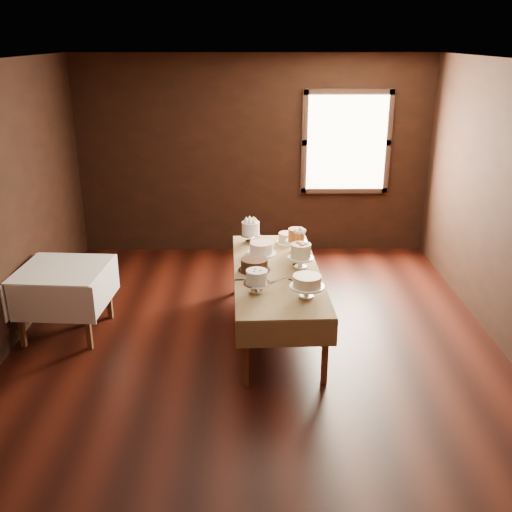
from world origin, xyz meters
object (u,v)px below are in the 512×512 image
object	(u,v)px
display_table	(277,275)
cake_server_a	(280,280)
cake_server_c	(267,260)
flower_vase	(299,253)
cake_meringue	(251,233)
cake_flowers	(301,257)
cake_speckled	(287,238)
cake_server_b	(303,283)
side_table	(63,276)
cake_caramel	(296,241)
cake_swirl	(257,282)
cake_chocolate	(254,265)
cake_server_d	(299,260)
cake_cream	(307,287)
cake_server_e	(251,280)
cake_lattice	(261,249)

from	to	relation	value
display_table	cake_server_a	bearing A→B (deg)	-86.30
cake_server_c	flower_vase	size ratio (longest dim) A/B	1.61
cake_meringue	cake_flowers	xyz separation A→B (m)	(0.52, -0.82, 0.00)
cake_speckled	cake_server_b	size ratio (longest dim) A/B	1.09
cake_speckled	cake_server_b	distance (m)	1.21
side_table	cake_flowers	size ratio (longest dim) A/B	3.38
display_table	cake_server_c	bearing A→B (deg)	106.76
cake_caramel	cake_server_c	size ratio (longest dim) A/B	1.17
cake_speckled	cake_swirl	xyz separation A→B (m)	(-0.38, -1.42, 0.05)
cake_caramel	cake_server_c	xyz separation A→B (m)	(-0.34, -0.27, -0.12)
cake_meringue	cake_flowers	world-z (taller)	cake_flowers
cake_chocolate	cake_server_d	size ratio (longest dim) A/B	1.42
cake_caramel	cake_flowers	size ratio (longest dim) A/B	1.00
cake_server_b	flower_vase	xyz separation A→B (m)	(0.01, 0.65, 0.07)
cake_cream	cake_swirl	bearing A→B (deg)	165.69
cake_caramel	cake_server_e	world-z (taller)	cake_caramel
side_table	flower_vase	distance (m)	2.52
cake_server_d	cake_server_e	world-z (taller)	same
display_table	cake_chocolate	bearing A→B (deg)	-176.71
cake_server_b	cake_server_e	bearing A→B (deg)	-156.07
cake_cream	flower_vase	size ratio (longest dim) A/B	2.46
cake_swirl	cake_flowers	bearing A→B (deg)	52.80
cake_cream	cake_server_d	size ratio (longest dim) A/B	1.52
display_table	cake_server_e	xyz separation A→B (m)	(-0.27, -0.25, 0.06)
side_table	cake_swirl	world-z (taller)	cake_swirl
side_table	cake_flowers	bearing A→B (deg)	1.74
cake_server_c	cake_server_d	distance (m)	0.35
cake_cream	cake_server_e	world-z (taller)	cake_cream
cake_swirl	cake_cream	size ratio (longest dim) A/B	0.74
side_table	cake_swirl	size ratio (longest dim) A/B	3.49
cake_swirl	flower_vase	size ratio (longest dim) A/B	1.81
cake_meringue	cake_server_b	bearing A→B (deg)	-67.10
side_table	cake_meringue	world-z (taller)	cake_meringue
cake_speckled	cake_server_e	size ratio (longest dim) A/B	1.09
cake_flowers	cake_swirl	bearing A→B (deg)	-127.20
cake_lattice	cake_server_c	world-z (taller)	cake_lattice
side_table	cake_server_a	world-z (taller)	side_table
cake_cream	cake_server_b	distance (m)	0.34
cake_speckled	cake_server_c	size ratio (longest dim) A/B	1.09
cake_flowers	flower_vase	size ratio (longest dim) A/B	1.87
cake_flowers	cake_server_e	distance (m)	0.62
display_table	cake_server_e	size ratio (longest dim) A/B	9.59
cake_cream	cake_server_a	distance (m)	0.48
cake_server_b	cake_server_d	world-z (taller)	same
cake_server_c	cake_swirl	bearing A→B (deg)	-176.13
cake_lattice	cake_flowers	xyz separation A→B (m)	(0.40, -0.43, 0.06)
cake_server_a	cake_server_b	size ratio (longest dim) A/B	1.00
cake_chocolate	cake_flowers	size ratio (longest dim) A/B	1.23
display_table	side_table	size ratio (longest dim) A/B	2.44
cake_server_b	flower_vase	size ratio (longest dim) A/B	1.61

